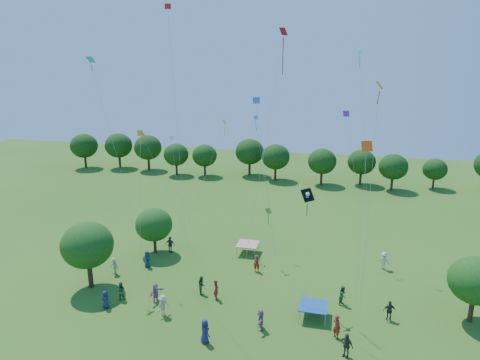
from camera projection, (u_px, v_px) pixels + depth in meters
name	position (u px, v px, depth m)	size (l,w,h in m)	color
near_tree_west	(87.00, 245.00, 37.71)	(4.57, 4.57, 6.15)	#422B19
near_tree_north	(154.00, 225.00, 44.98)	(3.89, 3.89, 4.96)	#422B19
near_tree_east	(476.00, 281.00, 32.68)	(4.06, 4.06, 5.35)	#422B19
treeline	(287.00, 157.00, 73.54)	(88.01, 8.77, 6.77)	#422B19
tent_red_stripe	(248.00, 244.00, 45.42)	(2.20, 2.20, 1.10)	red
tent_blue	(313.00, 306.00, 33.80)	(2.20, 2.20, 1.10)	#15458E
crowd_person_0	(106.00, 300.00, 35.21)	(0.76, 0.41, 1.54)	navy
crowd_person_1	(257.00, 264.00, 41.39)	(0.63, 0.41, 1.70)	maroon
crowd_person_2	(343.00, 295.00, 35.73)	(0.83, 0.45, 1.68)	#285F2A
crowd_person_3	(384.00, 260.00, 41.96)	(1.16, 0.52, 1.77)	#C0BC99
crowd_person_4	(390.00, 311.00, 33.53)	(0.98, 0.44, 1.66)	#39322D
crowd_person_5	(261.00, 320.00, 32.33)	(1.55, 0.55, 1.66)	#98598B
crowd_person_6	(147.00, 259.00, 42.37)	(0.83, 0.45, 1.69)	navy
crowd_person_7	(216.00, 290.00, 36.51)	(0.67, 0.43, 1.80)	maroon
crowd_person_8	(202.00, 285.00, 37.47)	(0.81, 0.44, 1.63)	#214E2B
crowd_person_9	(114.00, 266.00, 41.00)	(1.06, 0.48, 1.62)	#ACA98A
crowd_person_10	(170.00, 245.00, 45.63)	(1.06, 0.48, 1.80)	#443C36
crowd_person_11	(156.00, 293.00, 36.14)	(1.58, 0.56, 1.69)	#AA639C
crowd_person_12	(205.00, 331.00, 30.79)	(0.91, 0.49, 1.84)	navy
crowd_person_13	(337.00, 326.00, 31.33)	(0.69, 0.45, 1.86)	maroon
crowd_person_14	(121.00, 291.00, 36.47)	(0.80, 0.43, 1.61)	#275D33
crowd_person_15	(163.00, 305.00, 34.16)	(1.15, 0.52, 1.76)	#B4AC90
crowd_person_16	(346.00, 345.00, 29.30)	(1.05, 0.48, 1.79)	#3B352F
pirate_kite	(308.00, 197.00, 34.01)	(1.15, 3.65, 8.59)	black
red_high_kite	(276.00, 81.00, 34.59)	(2.94, 3.72, 21.05)	red
small_kite_0	(374.00, 147.00, 26.14)	(0.52, 1.32, 17.26)	#C1530B
small_kite_1	(151.00, 153.00, 47.77)	(5.78, 2.30, 10.86)	#F25F0C
small_kite_2	(217.00, 145.00, 45.48)	(4.53, 1.74, 12.60)	#BAEA14
small_kite_3	(269.00, 216.00, 41.92)	(1.30, 0.66, 4.57)	#2A7815
small_kite_4	(260.00, 149.00, 44.51)	(3.44, 5.52, 13.01)	blue
small_kite_5	(350.00, 140.00, 42.31)	(3.24, 3.80, 13.76)	#681BA2
small_kite_6	(174.00, 161.00, 46.48)	(1.64, 1.47, 10.70)	white
small_kite_7	(363.00, 112.00, 41.52)	(2.38, 4.91, 19.53)	#0ED5A1
small_kite_8	(175.00, 102.00, 33.42)	(0.67, 1.45, 22.52)	red
small_kite_9	(365.00, 176.00, 27.53)	(0.78, 0.57, 13.53)	#F94D0D
small_kite_10	(140.00, 160.00, 38.45)	(1.10, 0.55, 12.57)	orange
small_kite_11	(101.00, 100.00, 38.50)	(4.70, 1.03, 18.88)	#16793B
small_kite_12	(260.00, 133.00, 38.70)	(2.26, 1.13, 15.40)	blue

